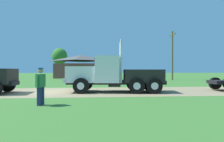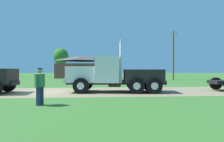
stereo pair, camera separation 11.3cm
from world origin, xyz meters
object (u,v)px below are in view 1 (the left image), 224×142
Objects in this scene: truck_foreground_white at (114,75)px; visitor_standing_near at (41,84)px; utility_pole_near at (172,54)px; shed_building at (81,67)px.

truck_foreground_white is 4.26× the size of visitor_standing_near.
truck_foreground_white is 6.69m from visitor_standing_near.
utility_pole_near is at bearing 55.50° from truck_foreground_white.
visitor_standing_near is 0.16× the size of shed_building.
shed_building is 19.54m from utility_pole_near.
visitor_standing_near is 27.16m from utility_pole_near.
utility_pole_near is (15.49, 22.06, 3.36)m from visitor_standing_near.
visitor_standing_near is (-4.01, -5.35, -0.30)m from truck_foreground_white.
shed_building is at bearing 99.38° from truck_foreground_white.
utility_pole_near is (16.06, -10.96, 1.95)m from shed_building.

